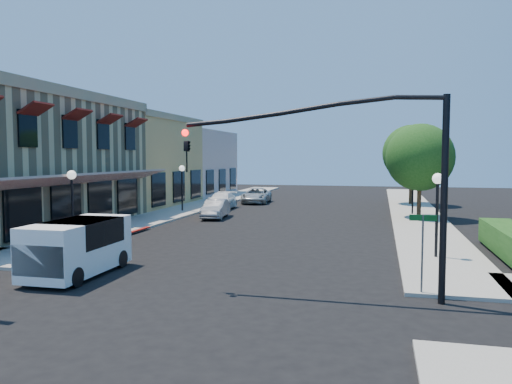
% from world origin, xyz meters
% --- Properties ---
extents(ground, '(120.00, 120.00, 0.00)m').
position_xyz_m(ground, '(0.00, 0.00, 0.00)').
color(ground, black).
rests_on(ground, ground).
extents(sidewalk_left, '(3.50, 50.00, 0.12)m').
position_xyz_m(sidewalk_left, '(-8.75, 27.00, 0.06)').
color(sidewalk_left, gray).
rests_on(sidewalk_left, ground).
extents(sidewalk_right, '(3.50, 50.00, 0.12)m').
position_xyz_m(sidewalk_right, '(8.75, 27.00, 0.06)').
color(sidewalk_right, gray).
rests_on(sidewalk_right, ground).
extents(curb_red_strip, '(0.25, 10.00, 0.06)m').
position_xyz_m(curb_red_strip, '(-6.90, 8.00, 0.00)').
color(curb_red_strip, maroon).
rests_on(curb_red_strip, ground).
extents(yellow_stucco_building, '(10.00, 12.00, 7.60)m').
position_xyz_m(yellow_stucco_building, '(-15.50, 26.00, 3.80)').
color(yellow_stucco_building, tan).
rests_on(yellow_stucco_building, ground).
extents(pink_stucco_building, '(10.00, 12.00, 7.00)m').
position_xyz_m(pink_stucco_building, '(-15.50, 38.00, 3.50)').
color(pink_stucco_building, '#CEA29C').
rests_on(pink_stucco_building, ground).
extents(street_tree_a, '(4.56, 4.56, 6.48)m').
position_xyz_m(street_tree_a, '(8.80, 22.00, 4.19)').
color(street_tree_a, '#362415').
rests_on(street_tree_a, ground).
extents(street_tree_b, '(4.94, 4.94, 7.02)m').
position_xyz_m(street_tree_b, '(8.80, 32.00, 4.54)').
color(street_tree_b, '#362415').
rests_on(street_tree_b, ground).
extents(signal_mast_arm, '(8.01, 0.39, 6.00)m').
position_xyz_m(signal_mast_arm, '(5.86, 1.50, 4.09)').
color(signal_mast_arm, black).
rests_on(signal_mast_arm, ground).
extents(street_name_sign, '(0.80, 0.06, 2.50)m').
position_xyz_m(street_name_sign, '(7.50, 2.20, 1.70)').
color(street_name_sign, '#595B5E').
rests_on(street_name_sign, ground).
extents(lamppost_left_near, '(0.44, 0.44, 3.57)m').
position_xyz_m(lamppost_left_near, '(-8.50, 8.00, 2.74)').
color(lamppost_left_near, black).
rests_on(lamppost_left_near, ground).
extents(lamppost_left_far, '(0.44, 0.44, 3.57)m').
position_xyz_m(lamppost_left_far, '(-8.50, 22.00, 2.74)').
color(lamppost_left_far, black).
rests_on(lamppost_left_far, ground).
extents(lamppost_right_near, '(0.44, 0.44, 3.57)m').
position_xyz_m(lamppost_right_near, '(8.50, 8.00, 2.74)').
color(lamppost_right_near, black).
rests_on(lamppost_right_near, ground).
extents(lamppost_right_far, '(0.44, 0.44, 3.57)m').
position_xyz_m(lamppost_right_far, '(8.50, 24.00, 2.74)').
color(lamppost_right_far, black).
rests_on(lamppost_right_far, ground).
extents(white_van, '(2.02, 4.46, 1.96)m').
position_xyz_m(white_van, '(-4.22, 1.95, 1.14)').
color(white_van, white).
rests_on(white_van, ground).
extents(parked_car_a, '(1.56, 3.58, 1.20)m').
position_xyz_m(parked_car_a, '(-6.02, 6.00, 0.60)').
color(parked_car_a, black).
rests_on(parked_car_a, ground).
extents(parked_car_b, '(1.80, 4.04, 1.29)m').
position_xyz_m(parked_car_b, '(-4.80, 19.00, 0.64)').
color(parked_car_b, '#A0A2A5').
rests_on(parked_car_b, ground).
extents(parked_car_c, '(2.18, 4.73, 1.34)m').
position_xyz_m(parked_car_c, '(-6.20, 24.59, 0.67)').
color(parked_car_c, white).
rests_on(parked_car_c, ground).
extents(parked_car_d, '(2.66, 5.09, 1.37)m').
position_xyz_m(parked_car_d, '(-4.80, 30.67, 0.68)').
color(parked_car_d, '#B1B5B7').
rests_on(parked_car_d, ground).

